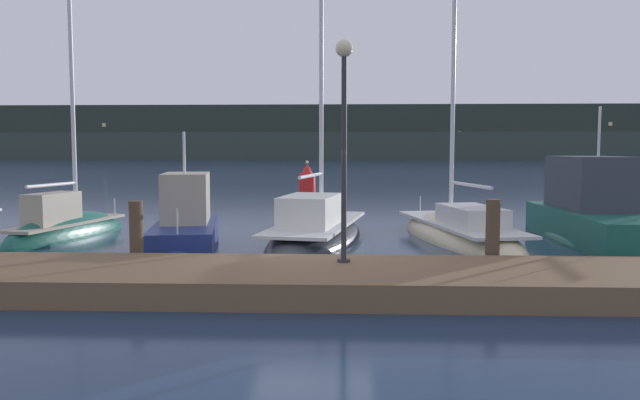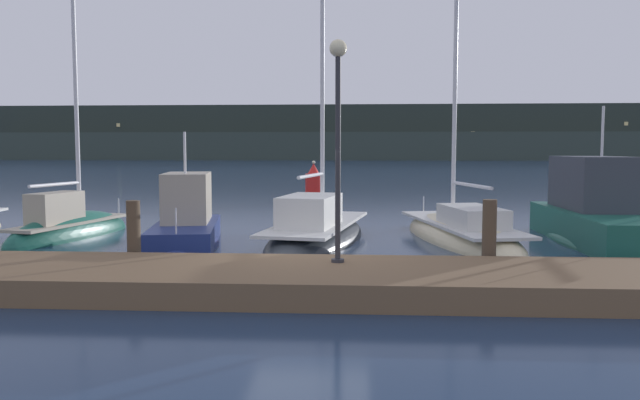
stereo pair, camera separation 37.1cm
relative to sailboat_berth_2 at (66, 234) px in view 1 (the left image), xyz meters
The scene contains 12 objects.
ground_plane 8.50m from the sailboat_berth_2, 32.13° to the right, with size 400.00×400.00×0.00m, color #192D4C.
dock 9.54m from the sailboat_berth_2, 41.06° to the right, with size 30.71×2.80×0.45m, color brown.
mooring_pile_1 5.88m from the sailboat_berth_2, 52.19° to the right, with size 0.28×0.28×1.48m, color #4C3D2D.
mooring_pile_2 11.77m from the sailboat_berth_2, 23.14° to the right, with size 0.28×0.28×1.54m, color #4C3D2D.
sailboat_berth_2 is the anchor object (origin of this frame).
motorboat_berth_3 3.81m from the sailboat_berth_2, 15.64° to the right, with size 2.50×5.03×3.50m.
sailboat_berth_4 7.07m from the sailboat_berth_2, ahead, with size 3.31×7.42×9.00m.
sailboat_berth_5 11.02m from the sailboat_berth_2, ahead, with size 3.36×7.65×10.42m.
motorboat_berth_6 14.71m from the sailboat_berth_2, ahead, with size 2.29×6.93×4.19m.
channel_buoy 14.22m from the sailboat_berth_2, 64.98° to the left, with size 1.21×1.21×1.96m.
dock_lamppost 10.15m from the sailboat_berth_2, 36.07° to the right, with size 0.32×0.32×4.05m.
hillside_backdrop 130.05m from the sailboat_berth_2, 87.34° to the left, with size 240.00×23.00×12.41m.
Camera 1 is at (0.67, -12.59, 2.54)m, focal length 35.00 mm.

